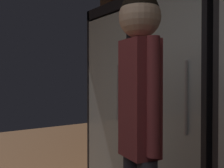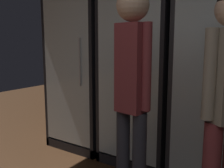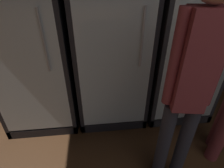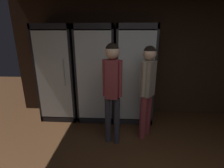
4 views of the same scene
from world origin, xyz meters
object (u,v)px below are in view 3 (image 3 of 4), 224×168
Objects in this scene: cooler_left at (111,40)px; cooler_center at (185,37)px; shopper_near at (194,73)px; cooler_far_left at (31,42)px.

cooler_center is at bearing 0.20° from cooler_left.
cooler_left is 1.19× the size of shopper_near.
cooler_far_left reaches higher than shopper_near.
cooler_far_left is at bearing 179.98° from cooler_center.
cooler_left is at bearing -0.24° from cooler_far_left.
cooler_center is at bearing -0.02° from cooler_far_left.
shopper_near is (-0.40, -0.90, 0.09)m from cooler_center.
cooler_center reaches higher than shopper_near.
cooler_far_left is at bearing 179.76° from cooler_left.
cooler_center is 0.99m from shopper_near.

